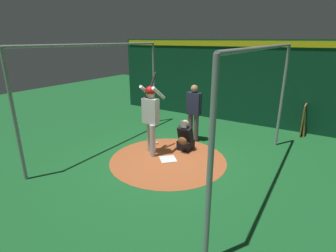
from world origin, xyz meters
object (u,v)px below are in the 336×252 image
home_plate (168,159)px  catcher (185,138)px  baseball_0 (157,143)px  bat_rack (304,120)px  umpire (194,110)px  batter (151,113)px

home_plate → catcher: bearing=174.5°
home_plate → baseball_0: baseball_0 is taller
bat_rack → catcher: bearing=-39.9°
home_plate → umpire: size_ratio=0.24×
umpire → bat_rack: umpire is taller
batter → catcher: batter is taller
catcher → baseball_0: size_ratio=12.33×
baseball_0 → catcher: bearing=94.4°
home_plate → baseball_0: size_ratio=5.68×
baseball_0 → batter: bearing=22.0°
catcher → umpire: 1.03m
home_plate → umpire: 1.89m
catcher → umpire: (-0.79, -0.15, 0.65)m
home_plate → baseball_0: 1.14m
bat_rack → baseball_0: size_ratio=14.20×
bat_rack → baseball_0: (3.36, -3.69, -0.45)m
batter → bat_rack: (-4.01, 3.43, -0.69)m
batter → catcher: (-0.72, 0.68, -0.83)m
umpire → baseball_0: umpire is taller
bat_rack → baseball_0: bearing=-47.7°
catcher → umpire: bearing=-169.6°
batter → umpire: (-1.51, 0.54, -0.18)m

